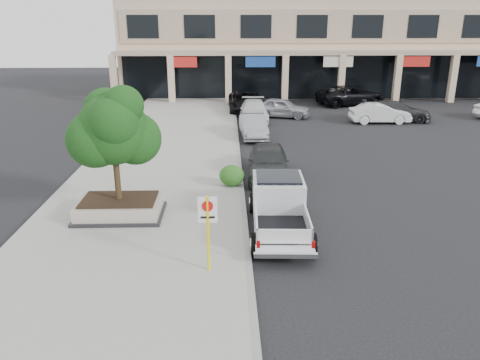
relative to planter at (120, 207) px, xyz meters
name	(u,v)px	position (x,y,z in m)	size (l,w,h in m)	color
ground	(290,235)	(6.18, -1.56, -0.48)	(120.00, 120.00, 0.00)	black
sidewalk	(156,179)	(0.68, 4.44, -0.40)	(8.00, 52.00, 0.15)	gray
curb	(241,178)	(4.63, 4.44, -0.40)	(0.20, 52.00, 0.15)	gray
strip_mall	(327,44)	(14.18, 32.37, 4.27)	(40.55, 12.43, 9.50)	#C8A48C
planter	(120,207)	(0.00, 0.00, 0.00)	(3.20, 2.20, 0.68)	black
planter_tree	(118,129)	(0.13, 0.15, 2.94)	(2.90, 2.55, 4.00)	#322513
no_parking_sign	(208,223)	(3.45, -4.09, 1.16)	(0.55, 0.09, 2.30)	yellow
hedge	(232,175)	(4.21, 3.21, 0.14)	(1.10, 0.99, 0.94)	#1C4814
pickup_truck	(280,208)	(5.83, -1.20, 0.39)	(2.05, 5.53, 1.74)	silver
curb_car_a	(268,161)	(5.95, 4.77, 0.31)	(1.85, 4.59, 1.56)	#282B2D
curb_car_b	(253,126)	(5.69, 12.74, 0.24)	(1.50, 4.31, 1.42)	gray
curb_car_c	(254,111)	(6.02, 17.93, 0.25)	(2.03, 4.99, 1.45)	silver
curb_car_d	(245,101)	(5.52, 21.62, 0.31)	(2.61, 5.67, 1.57)	black
lot_car_a	(281,108)	(8.18, 19.06, 0.26)	(1.74, 4.32, 1.47)	#A5A7AD
lot_car_b	(380,113)	(15.03, 16.78, 0.23)	(1.48, 4.26, 1.40)	silver
lot_car_c	(396,111)	(16.49, 17.55, 0.24)	(2.01, 4.94, 1.43)	#2B2D2F
lot_car_d	(351,95)	(14.82, 24.27, 0.36)	(2.76, 5.99, 1.67)	black
lot_car_e	(341,95)	(14.20, 25.14, 0.26)	(1.74, 4.32, 1.47)	#ADAFB6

